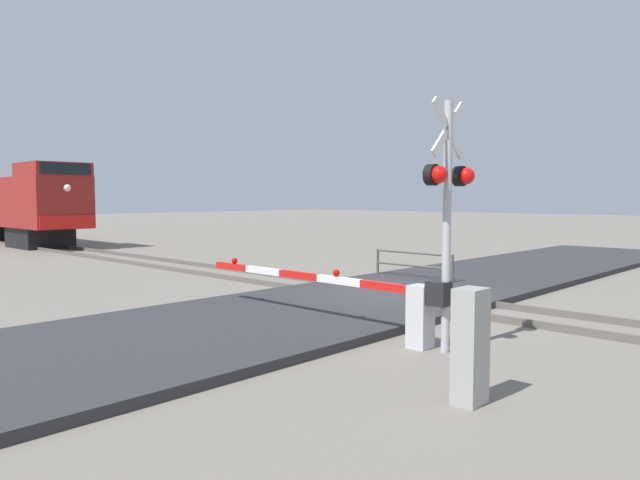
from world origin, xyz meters
name	(u,v)px	position (x,y,z in m)	size (l,w,h in m)	color
ground_plane	(387,298)	(0.00, 0.00, 0.00)	(160.00, 160.00, 0.00)	slate
rail_track_left	(369,299)	(-0.72, 0.00, 0.07)	(0.08, 80.00, 0.15)	#59544C
rail_track_right	(404,292)	(0.72, 0.00, 0.07)	(0.08, 80.00, 0.15)	#59544C
road_surface	(387,295)	(0.00, 0.00, 0.08)	(36.00, 5.23, 0.16)	#2D2D30
locomotive	(12,205)	(0.00, 26.17, 2.16)	(2.77, 15.21, 4.24)	black
crossing_signal	(448,196)	(-3.49, -3.87, 2.58)	(1.18, 0.33, 4.14)	#ADADB2
crossing_gate	(379,298)	(-3.55, -2.51, 0.75)	(0.36, 6.23, 1.18)	silver
utility_cabinet	(470,346)	(-5.42, -5.39, 0.72)	(0.41, 0.32, 1.45)	#999993
guard_railing	(413,262)	(2.67, 1.07, 0.62)	(0.08, 2.75, 0.95)	#4C4742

